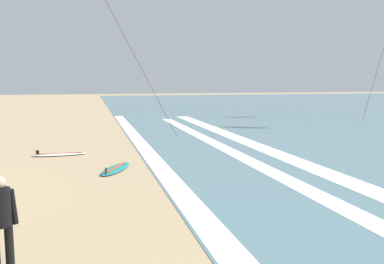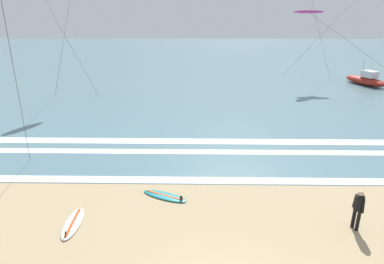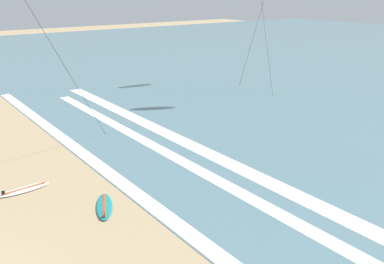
% 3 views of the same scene
% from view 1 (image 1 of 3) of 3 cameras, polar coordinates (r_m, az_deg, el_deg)
% --- Properties ---
extents(wave_foam_shoreline, '(46.84, 0.67, 0.01)m').
position_cam_1_polar(wave_foam_shoreline, '(12.05, -2.61, -7.17)').
color(wave_foam_shoreline, white).
rests_on(wave_foam_shoreline, ocean_surface).
extents(wave_foam_mid_break, '(40.42, 0.69, 0.01)m').
position_cam_1_polar(wave_foam_mid_break, '(12.81, 13.09, -6.49)').
color(wave_foam_mid_break, white).
rests_on(wave_foam_mid_break, ocean_surface).
extents(wave_foam_outer_break, '(46.45, 0.93, 0.01)m').
position_cam_1_polar(wave_foam_outer_break, '(12.74, 22.11, -6.92)').
color(wave_foam_outer_break, white).
rests_on(wave_foam_outer_break, ocean_surface).
extents(surfer_background_far, '(0.32, 0.50, 1.60)m').
position_cam_1_polar(surfer_background_far, '(6.94, -25.08, -10.67)').
color(surfer_background_far, black).
rests_on(surfer_background_far, ground).
extents(surfboard_near_water, '(0.70, 2.13, 0.25)m').
position_cam_1_polar(surfboard_near_water, '(17.35, -17.99, -2.97)').
color(surfboard_near_water, silver).
rests_on(surfboard_near_water, ground).
extents(surfboard_left_pile, '(2.16, 1.43, 0.25)m').
position_cam_1_polar(surfboard_left_pile, '(14.09, -10.57, -5.04)').
color(surfboard_left_pile, teal).
rests_on(surfboard_left_pile, ground).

